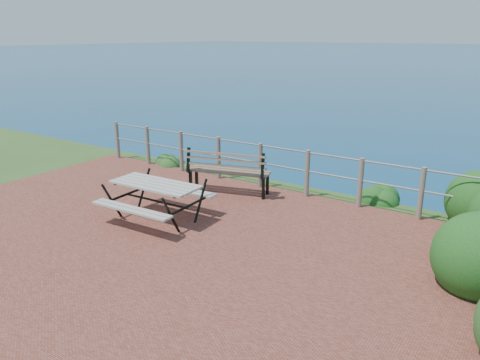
% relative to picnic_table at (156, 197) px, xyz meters
% --- Properties ---
extents(ground, '(10.00, 7.00, 0.12)m').
position_rel_picnic_table_xyz_m(ground, '(0.57, -0.64, -0.45)').
color(ground, brown).
rests_on(ground, ground).
extents(safety_railing, '(9.40, 0.10, 1.00)m').
position_rel_picnic_table_xyz_m(safety_railing, '(0.57, 2.71, 0.12)').
color(safety_railing, '#6B5B4C').
rests_on(safety_railing, ground).
extents(picnic_table, '(1.69, 1.44, 0.70)m').
position_rel_picnic_table_xyz_m(picnic_table, '(0.00, 0.00, 0.00)').
color(picnic_table, '#A29C92').
rests_on(picnic_table, ground).
extents(park_bench, '(1.82, 0.91, 1.00)m').
position_rel_picnic_table_xyz_m(park_bench, '(0.23, 1.98, 0.21)').
color(park_bench, brown).
rests_on(park_bench, ground).
extents(shrub_lip_west, '(0.66, 0.66, 0.36)m').
position_rel_picnic_table_xyz_m(shrub_lip_west, '(-2.49, 3.13, -0.45)').
color(shrub_lip_west, '#244C1C').
rests_on(shrub_lip_west, ground).
extents(shrub_lip_east, '(0.71, 0.71, 0.43)m').
position_rel_picnic_table_xyz_m(shrub_lip_east, '(3.09, 3.53, -0.45)').
color(shrub_lip_east, '#164615').
rests_on(shrub_lip_east, ground).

